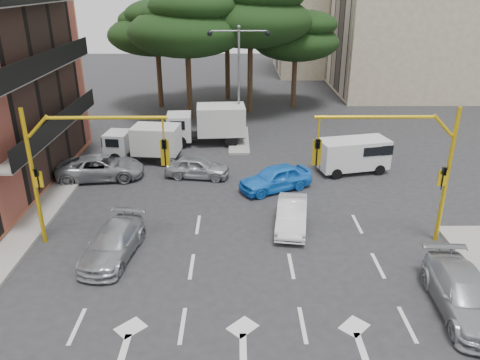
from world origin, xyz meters
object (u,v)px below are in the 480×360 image
object	(u,v)px
signal_mast_left	(74,159)
box_truck_b	(207,125)
signal_mast_right	(407,158)
car_silver_wagon	(113,243)
car_blue_compact	(275,178)
van_white	(353,155)
street_lamp_center	(239,64)
box_truck_a	(143,143)
car_silver_cross_a	(101,167)
car_silver_cross_b	(197,167)
car_silver_parked	(465,295)
car_white_hatch	(292,215)

from	to	relation	value
signal_mast_left	box_truck_b	size ratio (longest dim) A/B	1.10
signal_mast_right	car_silver_wagon	size ratio (longest dim) A/B	1.39
car_blue_compact	van_white	size ratio (longest dim) A/B	1.00
car_blue_compact	van_white	distance (m)	5.47
signal_mast_left	car_silver_wagon	bearing A→B (deg)	-38.12
signal_mast_right	car_blue_compact	distance (m)	8.00
street_lamp_center	box_truck_a	world-z (taller)	street_lamp_center
box_truck_a	car_silver_cross_a	bearing A→B (deg)	152.24
car_silver_cross_b	car_silver_parked	size ratio (longest dim) A/B	0.79
signal_mast_right	box_truck_b	world-z (taller)	signal_mast_right
car_silver_wagon	car_silver_parked	bearing A→B (deg)	-7.79
car_white_hatch	van_white	bearing A→B (deg)	65.97
signal_mast_left	car_white_hatch	bearing A→B (deg)	7.76
car_silver_wagon	van_white	distance (m)	15.20
signal_mast_right	car_silver_cross_b	xyz separation A→B (m)	(-9.26, 7.31, -3.25)
car_silver_parked	van_white	xyz separation A→B (m)	(-0.88, 12.93, 0.34)
car_blue_compact	car_white_hatch	bearing A→B (deg)	-20.98
car_silver_cross_b	box_truck_a	distance (m)	4.54
car_silver_wagon	box_truck_a	size ratio (longest dim) A/B	0.92
street_lamp_center	van_white	size ratio (longest dim) A/B	1.90
car_white_hatch	signal_mast_left	bearing A→B (deg)	-163.80
signal_mast_right	box_truck_a	distance (m)	16.54
signal_mast_left	car_silver_cross_b	xyz separation A→B (m)	(4.35, 7.31, -3.25)
car_silver_parked	box_truck_a	world-z (taller)	box_truck_a
car_silver_cross_a	car_silver_cross_b	bearing A→B (deg)	-95.26
signal_mast_right	car_silver_cross_b	distance (m)	12.24
box_truck_a	van_white	bearing A→B (deg)	-92.21
street_lamp_center	car_silver_wagon	xyz separation A→B (m)	(-5.28, -15.21, -4.80)
van_white	box_truck_a	world-z (taller)	box_truck_a
box_truck_a	box_truck_b	distance (m)	5.13
car_silver_cross_b	car_silver_parked	bearing A→B (deg)	-131.87
car_silver_wagon	box_truck_a	bearing A→B (deg)	101.68
van_white	car_silver_cross_b	bearing A→B (deg)	-97.68
car_silver_cross_a	car_silver_parked	bearing A→B (deg)	-134.24
signal_mast_right	car_silver_wagon	world-z (taller)	signal_mast_right
box_truck_a	signal_mast_right	bearing A→B (deg)	-121.63
car_silver_cross_a	car_blue_compact	bearing A→B (deg)	-106.28
signal_mast_right	car_blue_compact	world-z (taller)	signal_mast_right
car_silver_cross_a	box_truck_a	bearing A→B (deg)	-40.96
street_lamp_center	car_blue_compact	xyz separation A→B (m)	(1.93, -8.52, -4.74)
signal_mast_left	car_white_hatch	distance (m)	9.80
box_truck_b	signal_mast_left	bearing A→B (deg)	157.67
signal_mast_right	box_truck_b	size ratio (longest dim) A/B	1.10
street_lamp_center	car_blue_compact	size ratio (longest dim) A/B	1.91
car_white_hatch	box_truck_b	distance (m)	13.11
signal_mast_right	box_truck_b	bearing A→B (deg)	123.76
car_white_hatch	car_silver_cross_a	size ratio (longest dim) A/B	0.78
car_silver_wagon	car_silver_parked	distance (m)	13.38
car_silver_cross_b	box_truck_a	size ratio (longest dim) A/B	0.79
car_white_hatch	car_silver_parked	bearing A→B (deg)	-40.68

